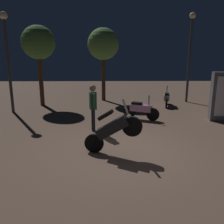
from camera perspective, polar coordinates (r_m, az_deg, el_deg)
ground_plane at (r=6.89m, az=3.08°, el=-9.79°), size 40.00×40.00×0.00m
motorcycle_black_foreground at (r=6.47m, az=0.12°, el=-4.28°), size 1.64×0.51×1.63m
motorcycle_pink_parked_left at (r=10.28m, az=7.14°, el=0.60°), size 1.52×0.84×1.11m
motorcycle_white_parked_right at (r=13.37m, az=13.37°, el=3.34°), size 0.52×1.64×1.11m
person_rider_beside at (r=8.49m, az=-4.74°, el=2.08°), size 0.30×0.67×1.74m
streetlamp_near at (r=12.34m, az=-24.57°, el=13.81°), size 0.36×0.36×4.74m
streetlamp_far at (r=14.74m, az=18.83°, el=15.00°), size 0.36×0.36×5.18m
tree_left_bg at (r=14.54m, az=-2.19°, el=16.30°), size 1.90×1.90×4.42m
tree_center_bg at (r=13.61m, az=-17.77°, el=15.86°), size 1.81×1.81×4.38m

